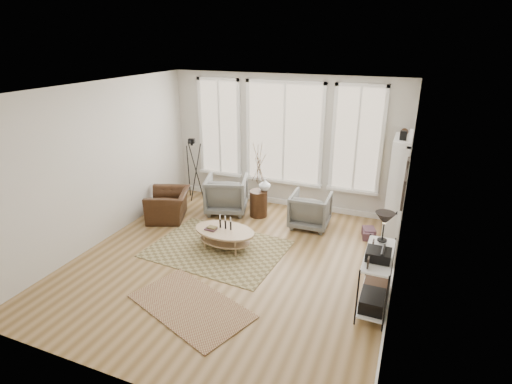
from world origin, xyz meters
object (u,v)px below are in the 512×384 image
at_px(low_shelf, 376,274).
at_px(side_table, 259,182).
at_px(armchair_left, 227,194).
at_px(accent_chair, 169,205).
at_px(coffee_table, 224,234).
at_px(bookcase, 397,186).
at_px(armchair_right, 310,210).

relative_size(low_shelf, side_table, 0.82).
bearing_deg(armchair_left, side_table, 165.66).
bearing_deg(accent_chair, coffee_table, 45.55).
distance_m(armchair_left, side_table, 0.82).
xyz_separation_m(bookcase, armchair_right, (-1.56, -0.37, -0.60)).
height_order(bookcase, coffee_table, bookcase).
xyz_separation_m(low_shelf, side_table, (-2.66, 2.23, 0.25)).
relative_size(armchair_left, accent_chair, 0.95).
bearing_deg(bookcase, low_shelf, -91.28).
bearing_deg(armchair_right, coffee_table, 48.18).
relative_size(coffee_table, armchair_left, 1.34).
distance_m(bookcase, armchair_right, 1.72).
height_order(armchair_left, side_table, side_table).
relative_size(low_shelf, armchair_right, 1.68).
distance_m(coffee_table, side_table, 1.61).
relative_size(bookcase, side_table, 1.30).
height_order(low_shelf, armchair_left, low_shelf).
bearing_deg(low_shelf, armchair_left, 147.18).
relative_size(low_shelf, armchair_left, 1.47).
bearing_deg(side_table, coffee_table, -92.33).
bearing_deg(armchair_left, low_shelf, 129.65).
xyz_separation_m(bookcase, side_table, (-2.71, -0.29, -0.19)).
relative_size(bookcase, coffee_table, 1.74).
bearing_deg(side_table, bookcase, 6.14).
xyz_separation_m(low_shelf, armchair_left, (-3.39, 2.19, -0.11)).
height_order(low_shelf, coffee_table, low_shelf).
bearing_deg(armchair_right, bookcase, -168.40).
distance_m(coffee_table, armchair_left, 1.64).
bearing_deg(armchair_right, low_shelf, 123.20).
height_order(low_shelf, side_table, side_table).
bearing_deg(armchair_left, bookcase, 167.98).
distance_m(low_shelf, coffee_table, 2.82).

